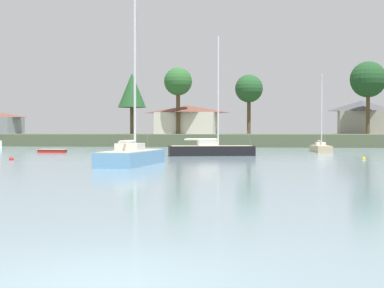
{
  "coord_description": "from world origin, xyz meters",
  "views": [
    {
      "loc": [
        2.9,
        -8.85,
        2.37
      ],
      "look_at": [
        -5.76,
        45.08,
        1.2
      ],
      "focal_mm": 53.54,
      "sensor_mm": 36.0,
      "label": 1
    }
  ],
  "objects_px": {
    "mooring_buoy_red": "(11,159)",
    "sailboat_black": "(211,153)",
    "sailboat_skyblue": "(132,161)",
    "sailboat_sand": "(321,150)",
    "mooring_buoy_yellow": "(364,159)",
    "mooring_buoy_white": "(243,149)",
    "dinghy_red": "(52,151)"
  },
  "relations": [
    {
      "from": "sailboat_sand",
      "to": "mooring_buoy_yellow",
      "type": "relative_size",
      "value": 25.58
    },
    {
      "from": "sailboat_skyblue",
      "to": "sailboat_sand",
      "type": "relative_size",
      "value": 1.34
    },
    {
      "from": "sailboat_skyblue",
      "to": "dinghy_red",
      "type": "bearing_deg",
      "value": 124.72
    },
    {
      "from": "sailboat_black",
      "to": "mooring_buoy_yellow",
      "type": "distance_m",
      "value": 14.9
    },
    {
      "from": "dinghy_red",
      "to": "mooring_buoy_white",
      "type": "bearing_deg",
      "value": 35.44
    },
    {
      "from": "sailboat_black",
      "to": "mooring_buoy_white",
      "type": "bearing_deg",
      "value": 85.15
    },
    {
      "from": "sailboat_sand",
      "to": "mooring_buoy_white",
      "type": "xyz_separation_m",
      "value": [
        -9.73,
        7.19,
        -0.12
      ]
    },
    {
      "from": "sailboat_skyblue",
      "to": "dinghy_red",
      "type": "height_order",
      "value": "sailboat_skyblue"
    },
    {
      "from": "mooring_buoy_red",
      "to": "mooring_buoy_white",
      "type": "bearing_deg",
      "value": 61.07
    },
    {
      "from": "dinghy_red",
      "to": "mooring_buoy_yellow",
      "type": "xyz_separation_m",
      "value": [
        32.84,
        -10.69,
        -0.08
      ]
    },
    {
      "from": "dinghy_red",
      "to": "sailboat_sand",
      "type": "xyz_separation_m",
      "value": [
        30.34,
        7.48,
        0.07
      ]
    },
    {
      "from": "sailboat_skyblue",
      "to": "mooring_buoy_yellow",
      "type": "relative_size",
      "value": 34.24
    },
    {
      "from": "sailboat_black",
      "to": "mooring_buoy_yellow",
      "type": "relative_size",
      "value": 33.1
    },
    {
      "from": "sailboat_sand",
      "to": "mooring_buoy_white",
      "type": "bearing_deg",
      "value": 143.52
    },
    {
      "from": "dinghy_red",
      "to": "mooring_buoy_white",
      "type": "height_order",
      "value": "dinghy_red"
    },
    {
      "from": "mooring_buoy_white",
      "to": "mooring_buoy_yellow",
      "type": "height_order",
      "value": "mooring_buoy_white"
    },
    {
      "from": "mooring_buoy_white",
      "to": "mooring_buoy_yellow",
      "type": "relative_size",
      "value": 1.45
    },
    {
      "from": "mooring_buoy_red",
      "to": "sailboat_sand",
      "type": "bearing_deg",
      "value": 41.69
    },
    {
      "from": "sailboat_skyblue",
      "to": "sailboat_sand",
      "type": "xyz_separation_m",
      "value": [
        15.02,
        29.59,
        -0.06
      ]
    },
    {
      "from": "mooring_buoy_red",
      "to": "sailboat_black",
      "type": "bearing_deg",
      "value": 35.68
    },
    {
      "from": "sailboat_skyblue",
      "to": "mooring_buoy_yellow",
      "type": "distance_m",
      "value": 20.92
    },
    {
      "from": "sailboat_black",
      "to": "sailboat_sand",
      "type": "relative_size",
      "value": 1.29
    },
    {
      "from": "mooring_buoy_yellow",
      "to": "mooring_buoy_red",
      "type": "relative_size",
      "value": 0.86
    },
    {
      "from": "sailboat_skyblue",
      "to": "mooring_buoy_red",
      "type": "relative_size",
      "value": 29.53
    },
    {
      "from": "sailboat_sand",
      "to": "mooring_buoy_yellow",
      "type": "distance_m",
      "value": 18.33
    },
    {
      "from": "sailboat_skyblue",
      "to": "mooring_buoy_yellow",
      "type": "xyz_separation_m",
      "value": [
        17.52,
        11.42,
        -0.21
      ]
    },
    {
      "from": "dinghy_red",
      "to": "mooring_buoy_white",
      "type": "distance_m",
      "value": 25.3
    },
    {
      "from": "sailboat_sand",
      "to": "mooring_buoy_yellow",
      "type": "xyz_separation_m",
      "value": [
        2.5,
        -18.16,
        -0.15
      ]
    },
    {
      "from": "mooring_buoy_white",
      "to": "mooring_buoy_red",
      "type": "height_order",
      "value": "mooring_buoy_white"
    },
    {
      "from": "sailboat_skyblue",
      "to": "mooring_buoy_white",
      "type": "xyz_separation_m",
      "value": [
        5.29,
        36.78,
        -0.18
      ]
    },
    {
      "from": "sailboat_black",
      "to": "dinghy_red",
      "type": "bearing_deg",
      "value": 164.09
    },
    {
      "from": "sailboat_sand",
      "to": "mooring_buoy_red",
      "type": "bearing_deg",
      "value": -138.31
    }
  ]
}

